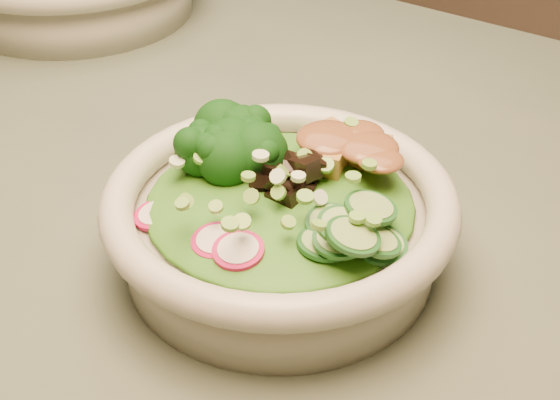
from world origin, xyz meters
The scene contains 10 objects.
dining_table centered at (0.00, 0.00, 0.64)m, with size 1.20×0.80×0.75m.
salad_bowl centered at (0.00, -0.09, 0.79)m, with size 0.24×0.24×0.07m.
lettuce_bed centered at (0.00, -0.09, 0.80)m, with size 0.18×0.18×0.02m, color #225512.
broccoli_florets centered at (-0.06, -0.07, 0.82)m, with size 0.07×0.06×0.04m, color black, non-canonical shape.
radish_slices centered at (-0.01, -0.14, 0.81)m, with size 0.10×0.04×0.02m, color #B30D47, non-canonical shape.
cucumber_slices centered at (0.06, -0.10, 0.82)m, with size 0.06×0.06×0.03m, color #8EB263, non-canonical shape.
mushroom_heap centered at (0.00, -0.08, 0.82)m, with size 0.06×0.06×0.04m, color black, non-canonical shape.
tofu_cubes centered at (0.02, -0.03, 0.82)m, with size 0.08×0.05×0.03m, color #A87738, non-canonical shape.
peanut_sauce centered at (0.02, -0.03, 0.83)m, with size 0.06×0.05×0.01m, color brown.
scallion_garnish centered at (0.00, -0.09, 0.83)m, with size 0.17×0.17×0.02m, color #70AC3C, non-canonical shape.
Camera 1 is at (0.24, -0.44, 1.11)m, focal length 50.00 mm.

